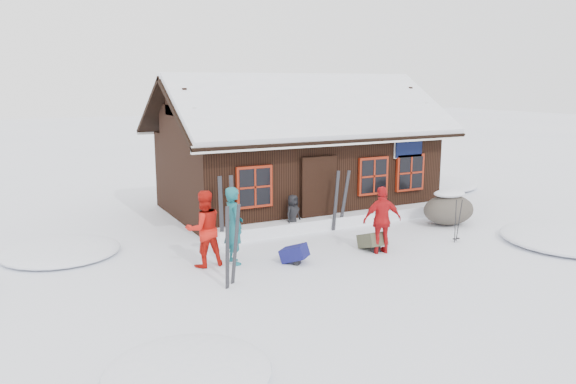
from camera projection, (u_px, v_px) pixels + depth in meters
name	position (u px, v px, depth m)	size (l,w,h in m)	color
ground	(336.00, 254.00, 13.71)	(120.00, 120.00, 0.00)	white
mountain_hut	(295.00, 161.00, 18.43)	(8.90, 6.09, 4.42)	black
snow_drift	(339.00, 220.00, 16.32)	(7.60, 0.60, 0.35)	white
snow_mounds	(351.00, 228.00, 16.08)	(20.60, 13.20, 0.48)	white
skier_teal	(234.00, 225.00, 12.82)	(0.66, 0.43, 1.80)	#13535B
skier_orange_left	(204.00, 229.00, 12.63)	(0.85, 0.66, 1.75)	red
skier_orange_right	(382.00, 220.00, 13.62)	(0.97, 0.40, 1.66)	red
skier_crouched	(293.00, 214.00, 15.50)	(0.53, 0.34, 1.08)	black
boulder	(449.00, 209.00, 16.45)	(1.59, 1.20, 0.93)	#534D43
ski_pair_left	(232.00, 247.00, 11.46)	(0.47, 0.31, 1.72)	black
ski_pair_mid	(227.00, 211.00, 14.42)	(0.45, 0.09, 1.84)	black
ski_pair_right	(340.00, 201.00, 15.87)	(0.59, 0.14, 1.73)	black
ski_poles	(457.00, 222.00, 14.64)	(0.21, 0.10, 1.17)	black
backpack_blue	(294.00, 256.00, 12.98)	(0.43, 0.57, 0.31)	#12134E
backpack_olive	(372.00, 243.00, 13.96)	(0.48, 0.64, 0.35)	#3D3E2C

